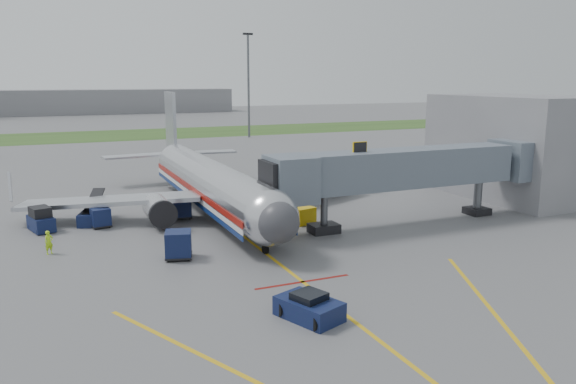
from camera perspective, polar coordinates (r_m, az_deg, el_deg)
name	(u,v)px	position (r m, az deg, el deg)	size (l,w,h in m)	color
ground	(277,262)	(36.58, -1.16, -7.10)	(400.00, 400.00, 0.00)	#565659
grass_strip	(112,135)	(123.33, -17.43, 5.52)	(300.00, 25.00, 0.01)	#2D4C1E
apron_markings	(330,303)	(30.30, 4.30, -11.16)	(21.52, 50.00, 0.01)	gold
airliner	(211,182)	(49.94, -7.87, 0.97)	(32.10, 35.67, 10.25)	silver
jet_bridge	(401,170)	(45.88, 11.38, 2.24)	(25.30, 4.00, 6.90)	slate
terminal	(515,146)	(60.67, 22.09, 4.33)	(10.00, 16.00, 10.00)	slate
light_mast_right	(248,83)	(113.68, -4.04, 10.99)	(2.00, 0.44, 20.40)	#595B60
distant_terminal	(51,102)	(202.23, -22.94, 8.39)	(120.00, 14.00, 8.00)	slate
pushback_tug	(309,307)	(28.25, 2.15, -11.65)	(2.99, 3.70, 1.34)	#0D1D3A
baggage_tug	(41,220)	(47.59, -23.81, -2.65)	(2.14, 3.03, 1.92)	#0D1D3A
baggage_cart_a	(178,245)	(37.64, -11.07, -5.28)	(2.10, 2.10, 1.84)	#0D1D3A
baggage_cart_b	(100,218)	(47.05, -18.51, -2.49)	(1.62, 1.62, 1.55)	#0D1D3A
baggage_cart_c	(181,208)	(48.30, -10.81, -1.57)	(1.93, 1.93, 1.82)	#0D1D3A
belt_loader	(93,215)	(49.04, -19.22, -2.23)	(2.74, 4.97, 2.35)	#0D1D3A
ground_power_cart	(304,216)	(45.64, 1.63, -2.45)	(1.93, 1.49, 1.38)	#E1B30D
ramp_worker	(49,242)	(41.22, -23.12, -4.73)	(0.59, 0.39, 1.61)	#AFE91B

